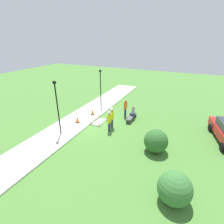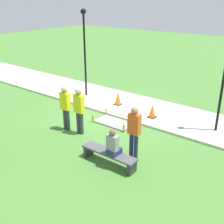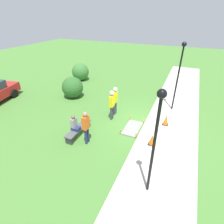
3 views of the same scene
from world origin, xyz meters
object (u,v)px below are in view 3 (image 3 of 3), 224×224
Objects in this scene: park_bench at (78,130)px; lamppost_far at (156,133)px; bystander_in_orange_shirt at (86,126)px; worker_assistant at (115,98)px; lamppost_near at (179,69)px; worker_supervisor at (112,102)px; traffic_cone_far_patch at (166,120)px; person_seated_on_bench at (75,124)px; traffic_cone_near_patch at (152,139)px.

park_bench is 5.36m from lamppost_far.
bystander_in_orange_shirt reaches higher than park_bench.
worker_assistant is 0.43× the size of lamppost_near.
worker_assistant is (0.68, 0.07, -0.03)m from worker_supervisor.
park_bench is at bearing 123.22° from traffic_cone_far_patch.
lamppost_far is (-1.97, -4.35, 2.43)m from park_bench.
person_seated_on_bench is 0.47× the size of worker_assistant.
traffic_cone_near_patch is 3.37m from bystander_in_orange_shirt.
lamppost_far reaches higher than person_seated_on_bench.
traffic_cone_far_patch is at bearing -9.43° from traffic_cone_near_patch.
park_bench is 1.07× the size of bystander_in_orange_shirt.
traffic_cone_far_patch is at bearing -47.28° from bystander_in_orange_shirt.
worker_assistant reaches higher than person_seated_on_bench.
person_seated_on_bench reaches higher than traffic_cone_near_patch.
traffic_cone_near_patch is at bearing 170.57° from traffic_cone_far_patch.
person_seated_on_bench is (-0.20, 0.05, 0.47)m from park_bench.
worker_assistant is at bearing 87.82° from traffic_cone_far_patch.
bystander_in_orange_shirt is 6.74m from lamppost_near.
worker_assistant reaches higher than traffic_cone_far_patch.
worker_supervisor reaches higher than traffic_cone_near_patch.
person_seated_on_bench is 0.20× the size of lamppost_near.
bystander_in_orange_shirt reaches higher than person_seated_on_bench.
worker_assistant is 0.46× the size of lamppost_far.
traffic_cone_far_patch is 4.77m from bystander_in_orange_shirt.
worker_supervisor reaches higher than traffic_cone_far_patch.
person_seated_on_bench is at bearing 102.51° from traffic_cone_near_patch.
traffic_cone_far_patch is at bearing -80.36° from worker_supervisor.
traffic_cone_near_patch is at bearing -80.15° from park_bench.
lamppost_far is (-1.76, -4.40, 1.96)m from person_seated_on_bench.
bystander_in_orange_shirt is (-0.21, -0.85, 0.26)m from person_seated_on_bench.
traffic_cone_far_patch is 0.33× the size of worker_supervisor.
person_seated_on_bench is 0.49× the size of bystander_in_orange_shirt.
person_seated_on_bench is at bearing 76.18° from bystander_in_orange_shirt.
traffic_cone_near_patch is 3.79m from worker_assistant.
lamppost_near reaches higher than park_bench.
traffic_cone_far_patch reaches higher than park_bench.
traffic_cone_far_patch is 5.31m from lamppost_far.
park_bench is 1.16m from bystander_in_orange_shirt.
lamppost_near is (5.18, -4.43, 2.13)m from person_seated_on_bench.
lamppost_far reaches higher than park_bench.
lamppost_near reaches higher than person_seated_on_bench.
worker_assistant reaches higher than bystander_in_orange_shirt.
bystander_in_orange_shirt is (-3.21, 3.47, 0.63)m from traffic_cone_far_patch.
traffic_cone_far_patch is 5.11m from park_bench.
worker_assistant reaches higher than traffic_cone_near_patch.
worker_supervisor is 1.02× the size of worker_assistant.
lamppost_far is at bearing -145.22° from worker_assistant.
worker_assistant is at bearing -2.70° from bystander_in_orange_shirt.
worker_supervisor is (2.25, -1.02, 0.85)m from park_bench.
traffic_cone_far_patch is at bearing -56.78° from park_bench.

